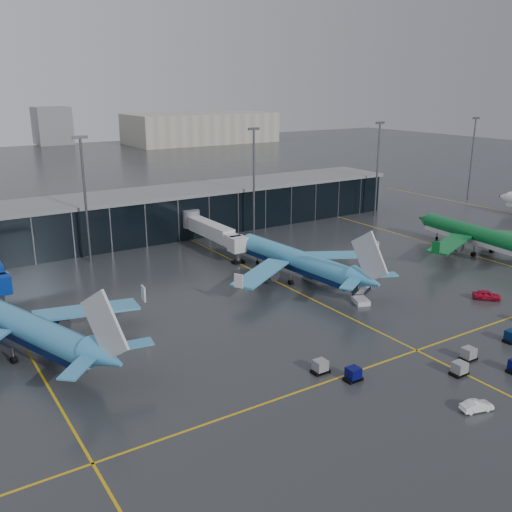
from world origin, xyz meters
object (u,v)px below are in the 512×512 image
airliner_klm_near (295,248)px  airliner_aer_lingus (478,225)px  service_van_white (477,406)px  service_van_red (487,295)px  mobile_airstair (361,299)px  airliner_arkefly (20,309)px  baggage_carts (466,352)px

airliner_klm_near → airliner_aer_lingus: (43.61, -7.03, 0.06)m
airliner_aer_lingus → service_van_white: size_ratio=10.55×
airliner_klm_near → service_van_red: bearing=-55.7°
mobile_airstair → airliner_arkefly: bearing=-172.1°
airliner_aer_lingus → service_van_red: airliner_aer_lingus is taller
airliner_klm_near → service_van_white: 48.66m
airliner_aer_lingus → service_van_white: airliner_aer_lingus is taller
mobile_airstair → service_van_red: bearing=-7.5°
service_van_red → service_van_white: bearing=171.4°
airliner_arkefly → airliner_klm_near: 49.32m
airliner_aer_lingus → mobile_airstair: bearing=-161.7°
baggage_carts → service_van_white: baggage_carts is taller
mobile_airstair → service_van_white: mobile_airstair is taller
service_van_red → airliner_arkefly: bearing=119.7°
mobile_airstair → service_van_red: 21.73m
airliner_arkefly → service_van_white: (39.28, -42.90, -5.58)m
service_van_white → mobile_airstair: bearing=-4.6°
service_van_white → service_van_red: bearing=-39.7°
airliner_aer_lingus → baggage_carts: (-43.50, -31.14, -5.39)m
airliner_arkefly → service_van_white: 58.43m
airliner_klm_near → service_van_white: size_ratio=10.44×
airliner_klm_near → service_van_white: bearing=-106.2°
service_van_white → airliner_aer_lingus: bearing=-37.1°
service_van_white → airliner_arkefly: bearing=58.3°
baggage_carts → service_van_red: 24.10m
service_van_red → service_van_white: 37.42m
mobile_airstair → service_van_white: size_ratio=0.99×
baggage_carts → service_van_red: baggage_carts is taller
mobile_airstair → airliner_aer_lingus: bearing=32.7°
baggage_carts → mobile_airstair: (1.74, 22.21, 0.01)m
airliner_klm_near → mobile_airstair: 16.91m
airliner_arkefly → mobile_airstair: bearing=-32.0°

